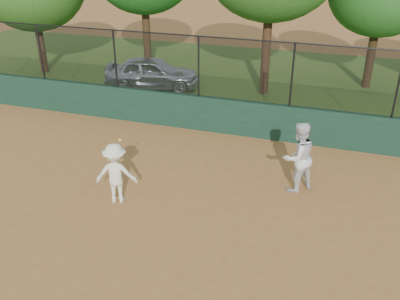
% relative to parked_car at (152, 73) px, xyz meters
% --- Properties ---
extents(ground, '(80.00, 80.00, 0.00)m').
position_rel_parked_car_xyz_m(ground, '(3.80, -9.59, -0.67)').
color(ground, '#A76B36').
rests_on(ground, ground).
extents(back_wall, '(26.00, 0.20, 1.20)m').
position_rel_parked_car_xyz_m(back_wall, '(3.80, -3.59, -0.07)').
color(back_wall, '#1C3D2A').
rests_on(back_wall, ground).
extents(grass_strip, '(36.00, 12.00, 0.01)m').
position_rel_parked_car_xyz_m(grass_strip, '(3.80, 2.41, -0.67)').
color(grass_strip, '#37571B').
rests_on(grass_strip, ground).
extents(parked_car, '(4.21, 2.47, 1.34)m').
position_rel_parked_car_xyz_m(parked_car, '(0.00, 0.00, 0.00)').
color(parked_car, '#B6BCC0').
rests_on(parked_car, ground).
extents(player_second, '(1.16, 1.16, 1.90)m').
position_rel_parked_car_xyz_m(player_second, '(6.96, -6.52, 0.28)').
color(player_second, white).
rests_on(player_second, ground).
extents(player_main, '(1.15, 0.86, 1.89)m').
position_rel_parked_car_xyz_m(player_main, '(2.78, -8.49, 0.12)').
color(player_main, white).
rests_on(player_main, ground).
extents(fence_assembly, '(26.00, 0.06, 2.00)m').
position_rel_parked_car_xyz_m(fence_assembly, '(3.77, -3.59, 1.56)').
color(fence_assembly, black).
rests_on(fence_assembly, back_wall).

